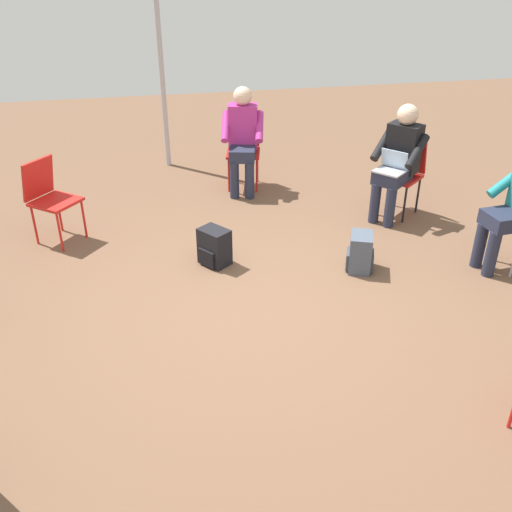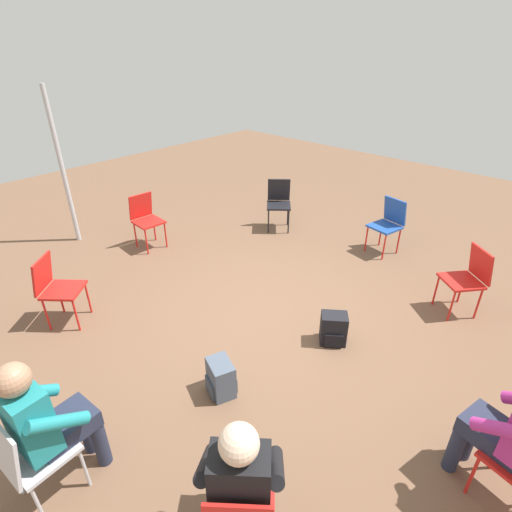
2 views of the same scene
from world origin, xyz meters
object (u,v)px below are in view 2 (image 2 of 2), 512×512
at_px(backpack_near_laptop_user, 333,330).
at_px(backpack_by_empty_chair, 221,379).
at_px(chair_south, 146,217).
at_px(chair_east, 29,454).
at_px(chair_west, 388,222).
at_px(chair_southeast, 56,286).
at_px(chair_southwest, 279,201).
at_px(chair_northwest, 468,276).
at_px(person_in_teal, 46,418).
at_px(person_with_laptop, 242,477).

xyz_separation_m(backpack_near_laptop_user, backpack_by_empty_chair, (1.32, -0.38, 0.00)).
bearing_deg(chair_south, chair_east, 49.09).
bearing_deg(chair_west, chair_southeast, 76.95).
bearing_deg(chair_southwest, chair_south, 20.63).
bearing_deg(chair_southeast, backpack_by_empty_chair, 62.65).
height_order(chair_south, chair_northwest, same).
bearing_deg(chair_west, chair_northwest, 161.93).
xyz_separation_m(chair_southwest, chair_southeast, (3.75, -0.17, 0.00)).
bearing_deg(backpack_by_empty_chair, chair_east, -8.04).
distance_m(chair_northwest, backpack_by_empty_chair, 3.12).
relative_size(chair_southeast, chair_west, 1.00).
bearing_deg(chair_east, person_in_teal, 90.00).
xyz_separation_m(chair_east, chair_south, (-2.84, -2.85, 0.00)).
bearing_deg(chair_east, chair_northwest, 67.14).
height_order(chair_west, person_with_laptop, person_with_laptop).
xyz_separation_m(chair_northwest, backpack_near_laptop_user, (1.54, -0.83, -0.34)).
bearing_deg(chair_south, chair_southwest, 154.96).
bearing_deg(backpack_near_laptop_user, chair_east, -11.83).
bearing_deg(chair_southwest, backpack_by_empty_chair, 81.27).
height_order(chair_east, person_with_laptop, person_with_laptop).
distance_m(chair_south, backpack_near_laptop_user, 3.47).
distance_m(chair_northwest, person_with_laptop, 3.64).
bearing_deg(chair_southeast, chair_west, 114.14).
bearing_deg(backpack_near_laptop_user, chair_northwest, 151.53).
bearing_deg(person_in_teal, chair_northwest, 66.31).
bearing_deg(chair_southwest, chair_northwest, 132.85).
height_order(chair_east, chair_southeast, same).
relative_size(chair_southeast, backpack_by_empty_chair, 2.36).
bearing_deg(chair_south, chair_southeast, 30.75).
bearing_deg(chair_northwest, chair_southwest, 32.49).
bearing_deg(chair_south, chair_northwest, 114.00).
bearing_deg(chair_south, chair_west, 133.63).
height_order(chair_east, person_in_teal, person_in_teal).
bearing_deg(person_with_laptop, chair_southeast, 135.31).
relative_size(chair_south, person_with_laptop, 0.69).
bearing_deg(backpack_by_empty_chair, chair_southwest, -148.33).
distance_m(backpack_near_laptop_user, backpack_by_empty_chair, 1.37).
bearing_deg(backpack_by_empty_chair, chair_south, -112.74).
bearing_deg(chair_southeast, backpack_near_laptop_user, 85.03).
height_order(chair_southeast, backpack_by_empty_chair, chair_southeast).
relative_size(chair_west, person_with_laptop, 0.69).
distance_m(chair_southwest, backpack_by_empty_chair, 3.81).
bearing_deg(chair_southeast, person_with_laptop, 44.60).
bearing_deg(person_in_teal, person_with_laptop, 20.69).
bearing_deg(chair_east, chair_southwest, 105.54).
relative_size(chair_east, person_in_teal, 0.69).
relative_size(chair_south, chair_west, 1.00).
xyz_separation_m(chair_southwest, backpack_by_empty_chair, (3.23, 1.99, -0.34)).
relative_size(chair_northwest, backpack_near_laptop_user, 2.36).
bearing_deg(chair_south, person_in_teal, 50.68).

